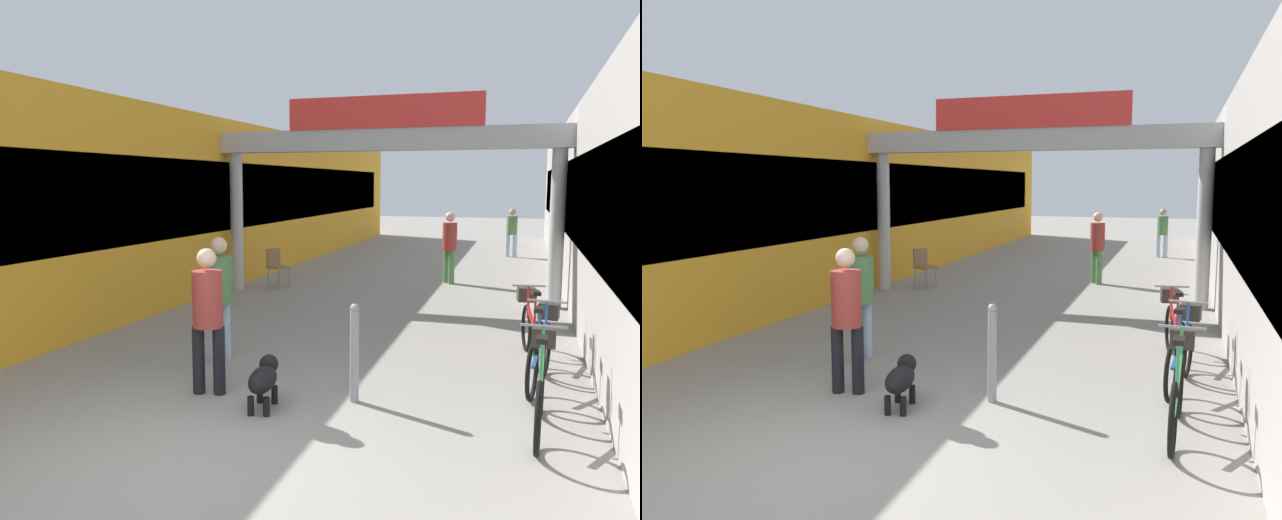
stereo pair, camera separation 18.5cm
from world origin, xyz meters
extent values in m
plane|color=gray|center=(0.00, 0.00, 0.00)|extent=(80.00, 80.00, 0.00)
cube|color=gold|center=(-5.10, 11.00, 1.90)|extent=(3.00, 26.00, 3.81)
cube|color=black|center=(-3.62, 11.00, 2.09)|extent=(0.04, 23.40, 1.52)
cube|color=black|center=(3.62, 11.00, 2.09)|extent=(0.04, 23.40, 1.52)
cylinder|color=#B2B2B2|center=(-3.35, 8.25, 1.52)|extent=(0.28, 0.28, 3.04)
cylinder|color=#B2B2B2|center=(3.35, 8.25, 1.52)|extent=(0.28, 0.28, 3.04)
cube|color=#B2B2B2|center=(0.00, 8.25, 3.26)|extent=(7.40, 0.44, 0.44)
cube|color=red|center=(0.00, 8.05, 3.80)|extent=(3.96, 0.10, 0.64)
cylinder|color=black|center=(-0.72, 1.74, 0.39)|extent=(0.16, 0.16, 0.78)
cylinder|color=black|center=(-0.48, 1.78, 0.39)|extent=(0.16, 0.16, 0.78)
cylinder|color=#99332D|center=(-0.60, 1.76, 1.10)|extent=(0.40, 0.40, 0.64)
sphere|color=beige|center=(-0.60, 1.76, 1.56)|extent=(0.26, 0.26, 0.22)
cylinder|color=#A5BFE0|center=(-1.12, 2.92, 0.39)|extent=(0.15, 0.15, 0.78)
cylinder|color=#A5BFE0|center=(-1.09, 3.15, 0.39)|extent=(0.15, 0.15, 0.78)
cylinder|color=#4C7F47|center=(-1.11, 3.03, 1.10)|extent=(0.37, 0.37, 0.64)
sphere|color=beige|center=(-1.11, 3.03, 1.57)|extent=(0.24, 0.24, 0.22)
cylinder|color=#4C7F47|center=(1.02, 10.69, 0.40)|extent=(0.19, 0.19, 0.80)
cylinder|color=#4C7F47|center=(1.16, 10.49, 0.40)|extent=(0.19, 0.19, 0.80)
cylinder|color=#99332D|center=(1.09, 10.59, 1.12)|extent=(0.47, 0.47, 0.66)
sphere|color=beige|center=(1.09, 10.59, 1.60)|extent=(0.31, 0.31, 0.22)
cylinder|color=#A5BFE0|center=(2.28, 16.69, 0.36)|extent=(0.17, 0.17, 0.73)
cylinder|color=#A5BFE0|center=(2.51, 16.63, 0.36)|extent=(0.17, 0.17, 0.73)
cylinder|color=#4C7F47|center=(2.39, 16.66, 1.03)|extent=(0.42, 0.42, 0.60)
sphere|color=tan|center=(2.39, 16.66, 1.46)|extent=(0.25, 0.25, 0.21)
ellipsoid|color=black|center=(0.18, 1.49, 0.33)|extent=(0.37, 0.66, 0.25)
sphere|color=black|center=(0.13, 1.77, 0.41)|extent=(0.24, 0.24, 0.21)
sphere|color=white|center=(0.15, 1.67, 0.31)|extent=(0.17, 0.17, 0.15)
cylinder|color=black|center=(0.07, 1.66, 0.10)|extent=(0.08, 0.08, 0.20)
cylinder|color=black|center=(0.23, 1.69, 0.10)|extent=(0.08, 0.08, 0.20)
cylinder|color=black|center=(0.13, 1.29, 0.10)|extent=(0.08, 0.08, 0.20)
cylinder|color=black|center=(0.29, 1.32, 0.10)|extent=(0.08, 0.08, 0.20)
torus|color=black|center=(2.98, 2.23, 0.34)|extent=(0.08, 0.67, 0.67)
torus|color=black|center=(2.93, 1.22, 0.34)|extent=(0.08, 0.67, 0.67)
cube|color=#338C4C|center=(2.96, 1.72, 0.52)|extent=(0.09, 0.94, 0.34)
cylinder|color=#338C4C|center=(2.95, 1.61, 0.74)|extent=(0.03, 0.03, 0.42)
cube|color=black|center=(2.95, 1.61, 0.96)|extent=(0.11, 0.22, 0.05)
cylinder|color=#338C4C|center=(2.98, 2.17, 0.72)|extent=(0.03, 0.03, 0.46)
cylinder|color=gray|center=(2.98, 2.17, 0.96)|extent=(0.46, 0.05, 0.03)
cube|color=#332D28|center=(2.99, 2.37, 0.80)|extent=(0.25, 0.21, 0.20)
torus|color=black|center=(3.06, 3.66, 0.34)|extent=(0.16, 0.67, 0.67)
torus|color=black|center=(2.89, 2.66, 0.34)|extent=(0.16, 0.67, 0.67)
cube|color=#234C9E|center=(2.98, 3.16, 0.52)|extent=(0.19, 0.94, 0.34)
cylinder|color=#234C9E|center=(2.96, 3.04, 0.74)|extent=(0.04, 0.04, 0.42)
cube|color=black|center=(2.96, 3.04, 0.96)|extent=(0.14, 0.23, 0.05)
cylinder|color=#234C9E|center=(3.05, 3.60, 0.72)|extent=(0.04, 0.04, 0.46)
cylinder|color=gray|center=(3.05, 3.60, 0.96)|extent=(0.46, 0.10, 0.03)
cube|color=#332D28|center=(3.09, 3.80, 0.80)|extent=(0.27, 0.24, 0.20)
torus|color=black|center=(2.84, 4.80, 0.34)|extent=(0.15, 0.67, 0.67)
torus|color=black|center=(2.99, 3.80, 0.34)|extent=(0.15, 0.67, 0.67)
cube|color=red|center=(2.92, 4.30, 0.52)|extent=(0.18, 0.94, 0.34)
cylinder|color=red|center=(2.93, 4.18, 0.74)|extent=(0.04, 0.04, 0.42)
cube|color=black|center=(2.93, 4.18, 0.96)|extent=(0.13, 0.23, 0.05)
cylinder|color=red|center=(2.85, 4.75, 0.72)|extent=(0.04, 0.04, 0.46)
cylinder|color=gray|center=(2.85, 4.75, 0.96)|extent=(0.46, 0.10, 0.03)
cube|color=#332D28|center=(2.82, 4.94, 0.80)|extent=(0.27, 0.23, 0.20)
cylinder|color=gray|center=(1.04, 2.03, 0.51)|extent=(0.10, 0.10, 1.02)
sphere|color=gray|center=(1.04, 2.03, 1.05)|extent=(0.10, 0.10, 0.10)
cylinder|color=gray|center=(-2.33, 8.85, 0.23)|extent=(0.04, 0.04, 0.45)
cylinder|color=gray|center=(-2.48, 8.54, 0.23)|extent=(0.04, 0.04, 0.45)
cylinder|color=gray|center=(-2.64, 9.00, 0.23)|extent=(0.04, 0.04, 0.45)
cylinder|color=gray|center=(-2.79, 8.69, 0.23)|extent=(0.04, 0.04, 0.45)
cube|color=olive|center=(-2.56, 8.77, 0.47)|extent=(0.54, 0.54, 0.04)
cube|color=olive|center=(-2.72, 8.85, 0.69)|extent=(0.21, 0.38, 0.40)
camera|label=1|loc=(2.74, -4.39, 2.39)|focal=35.00mm
camera|label=2|loc=(2.92, -4.33, 2.39)|focal=35.00mm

